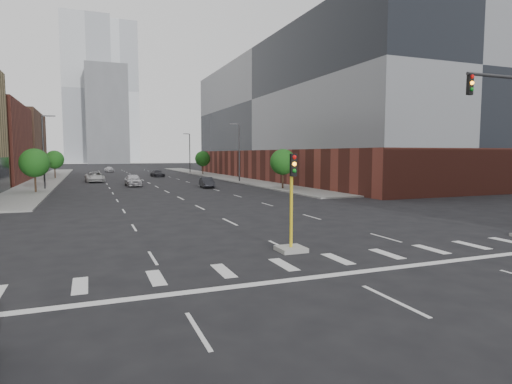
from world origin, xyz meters
TOP-DOWN VIEW (x-y plane):
  - ground at (0.00, 0.00)m, footprint 400.00×400.00m
  - sidewalk_left_far at (-15.00, 74.00)m, footprint 5.00×92.00m
  - sidewalk_right_far at (15.00, 74.00)m, footprint 5.00×92.00m
  - building_right_main at (29.50, 60.00)m, footprint 24.00×70.00m
  - tower_left at (-8.00, 220.00)m, footprint 22.00×22.00m
  - tower_right at (10.00, 260.00)m, footprint 20.00×20.00m
  - tower_mid at (0.00, 200.00)m, footprint 18.00×18.00m
  - median_traffic_signal at (0.00, 8.97)m, footprint 1.20×1.20m
  - streetlight_right_a at (13.41, 55.00)m, footprint 1.60×0.22m
  - streetlight_right_b at (13.41, 90.00)m, footprint 1.60×0.22m
  - streetlight_left at (-13.41, 50.00)m, footprint 1.60×0.22m
  - tree_left_near at (-14.00, 45.00)m, footprint 3.20×3.20m
  - tree_left_far at (-14.00, 75.00)m, footprint 3.20×3.20m
  - tree_right_near at (14.00, 40.00)m, footprint 3.20×3.20m
  - tree_right_far at (14.00, 80.00)m, footprint 3.20×3.20m
  - car_near_left at (-2.83, 52.00)m, footprint 2.13×5.00m
  - car_mid_right at (5.86, 45.90)m, footprint 1.78×4.24m
  - car_far_left at (-7.59, 63.11)m, footprint 3.05×5.92m
  - car_deep_right at (3.83, 75.06)m, footprint 2.48×4.80m
  - car_distant at (-3.83, 101.05)m, footprint 2.36×4.43m

SIDE VIEW (x-z plane):
  - ground at x=0.00m, z-range 0.00..0.00m
  - sidewalk_left_far at x=-15.00m, z-range 0.00..0.15m
  - sidewalk_right_far at x=15.00m, z-range 0.00..0.15m
  - car_deep_right at x=3.83m, z-range 0.00..1.33m
  - car_mid_right at x=5.86m, z-range 0.00..1.36m
  - car_distant at x=-3.83m, z-range 0.00..1.43m
  - car_far_left at x=-7.59m, z-range 0.00..1.60m
  - car_near_left at x=-2.83m, z-range 0.00..1.69m
  - median_traffic_signal at x=0.00m, z-range -1.23..3.17m
  - tree_left_near at x=-14.00m, z-range 0.97..5.82m
  - tree_left_far at x=-14.00m, z-range 0.97..5.82m
  - tree_right_near at x=14.00m, z-range 0.97..5.82m
  - tree_right_far at x=14.00m, z-range 0.97..5.82m
  - streetlight_right_a at x=13.41m, z-range 0.47..9.55m
  - streetlight_right_b at x=13.41m, z-range 0.47..9.55m
  - streetlight_left at x=-13.41m, z-range 0.47..9.55m
  - building_right_main at x=29.50m, z-range 0.00..22.00m
  - tower_mid at x=0.00m, z-range 0.00..44.00m
  - tower_left at x=-8.00m, z-range 0.00..70.00m
  - tower_right at x=10.00m, z-range 0.00..80.00m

